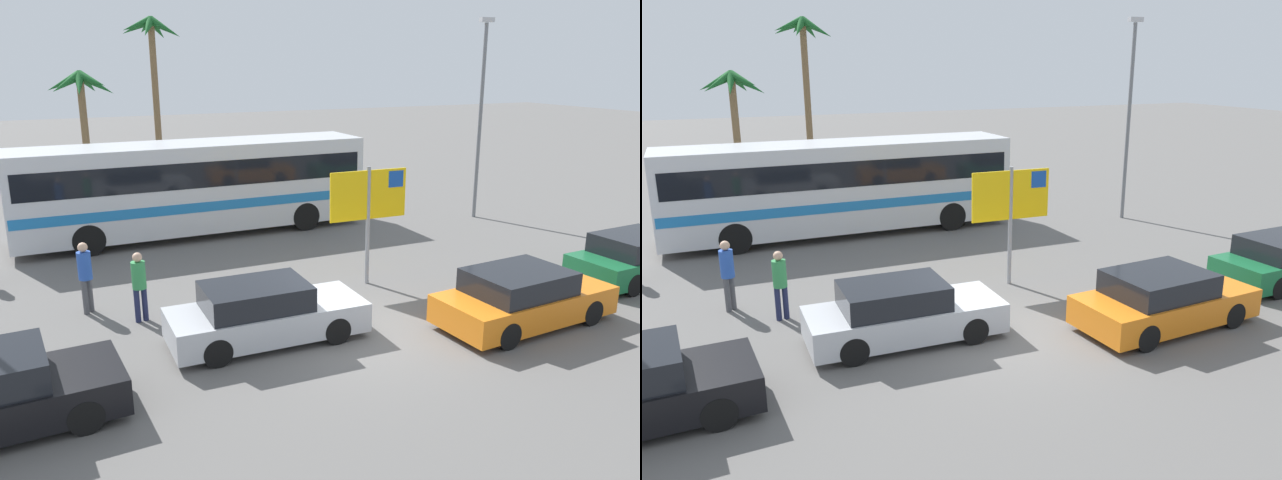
# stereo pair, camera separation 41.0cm
# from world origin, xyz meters

# --- Properties ---
(ground) EXTENTS (120.00, 120.00, 0.00)m
(ground) POSITION_xyz_m (0.00, 0.00, 0.00)
(ground) COLOR #605E5B
(bus_front_coach) EXTENTS (11.78, 2.48, 3.17)m
(bus_front_coach) POSITION_xyz_m (-1.09, 9.84, 1.78)
(bus_front_coach) COLOR silver
(bus_front_coach) RESTS_ON ground
(ferry_sign) EXTENTS (2.20, 0.12, 3.20)m
(ferry_sign) POSITION_xyz_m (1.86, 2.90, 2.33)
(ferry_sign) COLOR gray
(ferry_sign) RESTS_ON ground
(car_orange) EXTENTS (4.30, 2.09, 1.32)m
(car_orange) POSITION_xyz_m (3.68, -1.02, 0.64)
(car_orange) COLOR orange
(car_orange) RESTS_ON ground
(car_silver) EXTENTS (4.23, 1.73, 1.32)m
(car_silver) POSITION_xyz_m (-1.98, 0.61, 0.63)
(car_silver) COLOR #B7BABF
(car_silver) RESTS_ON ground
(pedestrian_by_bus) EXTENTS (0.32, 0.32, 1.75)m
(pedestrian_by_bus) POSITION_xyz_m (-5.25, 3.90, 1.04)
(pedestrian_by_bus) COLOR #4C4C51
(pedestrian_by_bus) RESTS_ON ground
(pedestrian_near_sign) EXTENTS (0.32, 0.32, 1.67)m
(pedestrian_near_sign) POSITION_xyz_m (-4.19, 2.84, 0.98)
(pedestrian_near_sign) COLOR #1E2347
(pedestrian_near_sign) RESTS_ON ground
(lamp_post_left_side) EXTENTS (0.56, 0.20, 7.31)m
(lamp_post_left_side) POSITION_xyz_m (9.27, 7.78, 3.98)
(lamp_post_left_side) COLOR slate
(lamp_post_left_side) RESTS_ON ground
(palm_tree_seaside) EXTENTS (3.02, 2.98, 7.89)m
(palm_tree_seaside) POSITION_xyz_m (-0.05, 21.20, 6.39)
(palm_tree_seaside) COLOR brown
(palm_tree_seaside) RESTS_ON ground
(palm_tree_inland) EXTENTS (2.97, 3.05, 5.43)m
(palm_tree_inland) POSITION_xyz_m (-3.70, 18.63, 4.43)
(palm_tree_inland) COLOR brown
(palm_tree_inland) RESTS_ON ground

